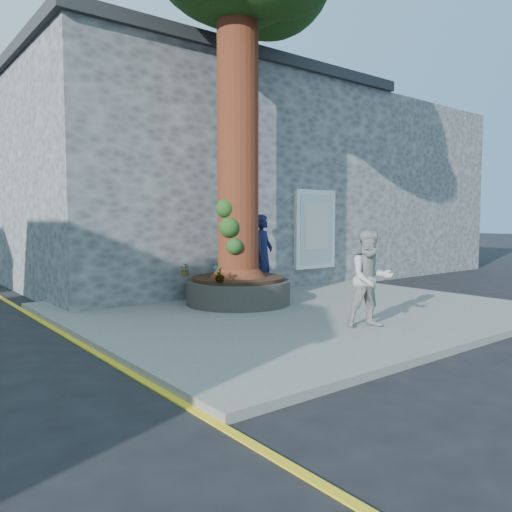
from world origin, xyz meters
TOP-DOWN VIEW (x-y plane):
  - ground at (0.00, 0.00)m, footprint 120.00×120.00m
  - pavement at (1.50, 1.00)m, footprint 9.00×8.00m
  - yellow_line at (-3.05, 1.00)m, footprint 0.10×30.00m
  - stone_shop at (2.50, 7.20)m, footprint 10.30×8.30m
  - neighbour_shop at (10.50, 7.20)m, footprint 6.00×8.00m
  - planter at (0.80, 2.00)m, footprint 2.30×2.30m
  - man at (2.10, 2.75)m, footprint 0.86×0.77m
  - woman at (1.18, -1.36)m, footprint 1.02×0.93m
  - shopping_bag at (2.38, 2.58)m, footprint 0.22×0.15m
  - plant_a at (-0.05, 1.56)m, footprint 0.20×0.15m
  - plant_b at (1.65, 2.85)m, footprint 0.28×0.28m
  - plant_c at (-0.05, 1.46)m, footprint 0.25×0.25m
  - plant_d at (-0.05, 2.85)m, footprint 0.30×0.32m

SIDE VIEW (x-z plane):
  - ground at x=0.00m, z-range 0.00..0.00m
  - yellow_line at x=-3.05m, z-range 0.00..0.01m
  - pavement at x=1.50m, z-range 0.00..0.12m
  - shopping_bag at x=2.38m, z-range 0.12..0.40m
  - planter at x=0.80m, z-range 0.11..0.71m
  - plant_d at x=-0.05m, z-range 0.72..1.01m
  - plant_c at x=-0.05m, z-range 0.72..1.03m
  - plant_a at x=-0.05m, z-range 0.72..1.06m
  - plant_b at x=1.65m, z-range 0.72..1.14m
  - woman at x=1.18m, z-range 0.12..1.81m
  - man at x=2.10m, z-range 0.12..2.10m
  - neighbour_shop at x=10.50m, z-range 0.00..6.00m
  - stone_shop at x=2.50m, z-range 0.01..6.31m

